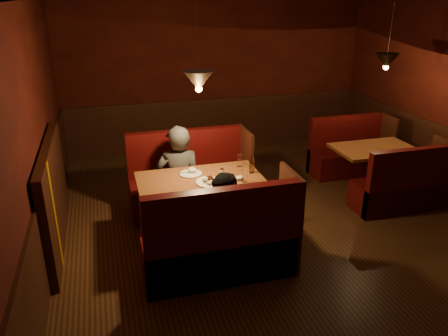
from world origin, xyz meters
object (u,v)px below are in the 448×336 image
object	(u,v)px
main_table	(202,193)
diner_a	(178,162)
second_table	(373,158)
second_bench_far	(349,155)
main_bench_far	(190,185)
diner_b	(228,207)
main_bench_near	(223,248)
second_bench_near	(403,189)

from	to	relation	value
main_table	diner_a	distance (m)	0.65
second_table	second_bench_far	size ratio (longest dim) A/B	0.90
main_bench_far	diner_b	xyz separation A→B (m)	(0.13, -1.53, 0.37)
second_table	main_table	bearing A→B (deg)	-165.89
main_table	main_bench_near	world-z (taller)	main_bench_near
diner_a	second_table	bearing A→B (deg)	-171.87
second_bench_far	main_bench_near	bearing A→B (deg)	-141.35
diner_a	diner_b	bearing A→B (deg)	110.43
main_table	second_bench_far	xyz separation A→B (m)	(2.99, 1.50, -0.32)
main_bench_far	second_bench_near	size ratio (longest dim) A/B	1.22
second_bench_near	diner_b	world-z (taller)	diner_b
diner_a	diner_b	distance (m)	1.28
main_table	main_bench_far	size ratio (longest dim) A/B	0.91
second_table	diner_a	size ratio (longest dim) A/B	0.73
diner_a	main_table	bearing A→B (deg)	113.48
second_table	second_bench_near	world-z (taller)	second_bench_near
main_table	main_bench_far	world-z (taller)	main_bench_far
main_bench_far	second_bench_far	bearing A→B (deg)	11.74
main_bench_far	main_table	bearing A→B (deg)	-91.09
second_table	diner_b	world-z (taller)	diner_b
second_bench_far	main_table	bearing A→B (deg)	-153.40
second_table	second_bench_near	xyz separation A→B (m)	(0.03, -0.75, -0.21)
second_table	diner_a	world-z (taller)	diner_a
second_bench_near	diner_a	xyz separation A→B (m)	(-3.19, 0.59, 0.54)
second_table	diner_b	xyz separation A→B (m)	(-2.82, -1.40, 0.21)
main_bench_near	second_table	bearing A→B (deg)	28.89
main_bench_near	diner_b	distance (m)	0.46
second_table	main_bench_near	bearing A→B (deg)	-151.11
main_bench_near	second_bench_far	xyz separation A→B (m)	(2.98, 2.38, -0.05)
main_table	second_bench_near	distance (m)	3.01
main_table	diner_a	size ratio (longest dim) A/B	0.90
main_bench_near	diner_b	size ratio (longest dim) A/B	1.15
main_table	second_bench_far	distance (m)	3.36
diner_b	second_bench_far	bearing A→B (deg)	60.79
main_bench_near	second_bench_near	distance (m)	3.10
main_bench_far	diner_b	size ratio (longest dim) A/B	1.15
main_table	main_bench_far	distance (m)	0.92
second_bench_far	diner_a	xyz separation A→B (m)	(-3.19, -0.92, 0.54)
main_bench_near	second_table	size ratio (longest dim) A/B	1.35
main_bench_far	second_bench_near	bearing A→B (deg)	-16.63
second_bench_far	second_bench_near	distance (m)	1.51
main_bench_near	second_bench_near	xyz separation A→B (m)	(2.98, 0.87, -0.05)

